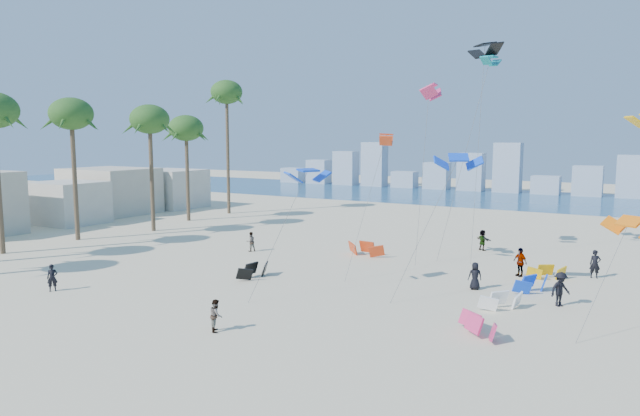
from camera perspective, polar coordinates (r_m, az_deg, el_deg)
The scene contains 10 objects.
ground at distance 28.63m, azimuth -22.36°, elevation -12.07°, with size 220.00×220.00×0.00m, color beige.
ocean at distance 91.30m, azimuth 16.30°, elevation 1.08°, with size 220.00×220.00×0.00m, color navy.
kitesurfer_near at distance 37.51m, azimuth -25.57°, elevation -6.42°, with size 0.60×0.39×1.65m, color black.
kitesurfer_mid at distance 27.61m, azimuth -10.52°, elevation -10.67°, with size 0.75×0.59×1.55m, color gray.
kitesurfers_far at distance 39.61m, azimuth 16.12°, elevation -5.20°, with size 25.76×14.79×1.93m.
grounded_kites at distance 36.22m, azimuth 10.87°, elevation -6.90°, with size 18.94×15.93×1.02m.
flying_kites at distance 39.84m, azimuth 19.04°, elevation 10.51°, with size 28.34×28.93×16.93m.
palm_row at distance 54.47m, azimuth -23.57°, elevation 9.08°, with size 6.57×44.80×16.06m.
beachfront_buildings at distance 66.99m, azimuth -25.91°, elevation 0.85°, with size 11.50×43.00×6.00m.
distant_skyline at distance 101.02m, azimuth 17.09°, elevation 3.36°, with size 85.00×3.00×8.40m.
Camera 1 is at (21.77, -16.19, 9.15)m, focal length 31.46 mm.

